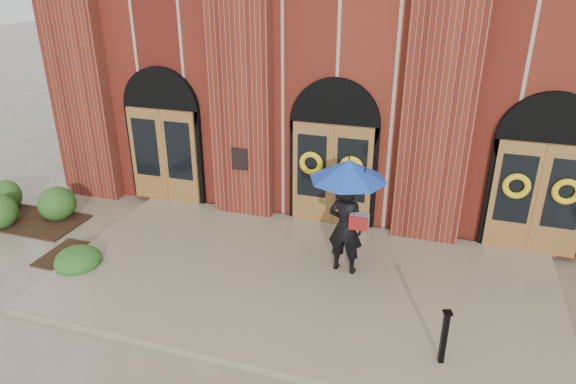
% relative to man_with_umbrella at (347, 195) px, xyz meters
% --- Properties ---
extents(ground, '(90.00, 90.00, 0.00)m').
position_rel_man_with_umbrella_xyz_m(ground, '(-0.77, -0.71, -1.85)').
color(ground, gray).
rests_on(ground, ground).
extents(landing, '(10.00, 5.30, 0.15)m').
position_rel_man_with_umbrella_xyz_m(landing, '(-0.77, -0.56, -1.78)').
color(landing, gray).
rests_on(landing, ground).
extents(church_building, '(16.20, 12.53, 7.00)m').
position_rel_man_with_umbrella_xyz_m(church_building, '(-0.77, 8.08, 1.65)').
color(church_building, maroon).
rests_on(church_building, ground).
extents(man_with_umbrella, '(1.68, 1.68, 2.43)m').
position_rel_man_with_umbrella_xyz_m(man_with_umbrella, '(0.00, 0.00, 0.00)').
color(man_with_umbrella, black).
rests_on(man_with_umbrella, landing).
extents(metal_post, '(0.17, 0.17, 0.98)m').
position_rel_man_with_umbrella_xyz_m(metal_post, '(2.05, -2.20, -1.19)').
color(metal_post, black).
rests_on(metal_post, landing).
extents(hedge_wall_left, '(3.07, 1.23, 0.79)m').
position_rel_man_with_umbrella_xyz_m(hedge_wall_left, '(-8.46, 0.04, -1.46)').
color(hedge_wall_left, '#28521B').
rests_on(hedge_wall_left, ground).
extents(hedge_front_left, '(1.25, 1.07, 0.44)m').
position_rel_man_with_umbrella_xyz_m(hedge_front_left, '(-5.87, -1.08, -1.63)').
color(hedge_front_left, '#26581E').
rests_on(hedge_front_left, ground).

